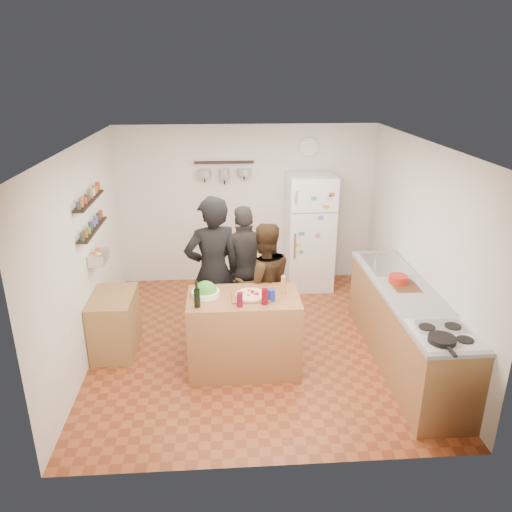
{
  "coord_description": "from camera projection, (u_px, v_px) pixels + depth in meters",
  "views": [
    {
      "loc": [
        -0.39,
        -5.54,
        3.3
      ],
      "look_at": [
        0.0,
        0.1,
        1.15
      ],
      "focal_mm": 35.0,
      "sensor_mm": 36.0,
      "label": 1
    }
  ],
  "objects": [
    {
      "name": "room_shell",
      "position": [
        254.0,
        240.0,
        6.28
      ],
      "size": [
        4.2,
        4.2,
        4.2
      ],
      "color": "brown",
      "rests_on": "ground"
    },
    {
      "name": "prep_island",
      "position": [
        244.0,
        332.0,
        5.7
      ],
      "size": [
        1.25,
        0.72,
        0.91
      ],
      "primitive_type": "cube",
      "color": "#986038",
      "rests_on": "floor"
    },
    {
      "name": "pizza_board",
      "position": [
        251.0,
        296.0,
        5.52
      ],
      "size": [
        0.42,
        0.34,
        0.02
      ],
      "primitive_type": "cube",
      "color": "brown",
      "rests_on": "prep_island"
    },
    {
      "name": "pizza",
      "position": [
        251.0,
        295.0,
        5.51
      ],
      "size": [
        0.34,
        0.34,
        0.02
      ],
      "primitive_type": "cylinder",
      "color": "beige",
      "rests_on": "pizza_board"
    },
    {
      "name": "salad_bowl",
      "position": [
        206.0,
        293.0,
        5.55
      ],
      "size": [
        0.31,
        0.31,
        0.06
      ],
      "primitive_type": "cylinder",
      "color": "white",
      "rests_on": "prep_island"
    },
    {
      "name": "wine_bottle",
      "position": [
        197.0,
        298.0,
        5.26
      ],
      "size": [
        0.07,
        0.07,
        0.2
      ],
      "primitive_type": "cylinder",
      "color": "black",
      "rests_on": "prep_island"
    },
    {
      "name": "wine_glass_near",
      "position": [
        240.0,
        300.0,
        5.28
      ],
      "size": [
        0.06,
        0.06,
        0.16
      ],
      "primitive_type": "cylinder",
      "color": "#5D0724",
      "rests_on": "prep_island"
    },
    {
      "name": "wine_glass_far",
      "position": [
        265.0,
        297.0,
        5.33
      ],
      "size": [
        0.07,
        0.07,
        0.17
      ],
      "primitive_type": "cylinder",
      "color": "#590710",
      "rests_on": "prep_island"
    },
    {
      "name": "pepper_mill",
      "position": [
        283.0,
        286.0,
        5.58
      ],
      "size": [
        0.05,
        0.05,
        0.17
      ],
      "primitive_type": "cylinder",
      "color": "#AD7948",
      "rests_on": "prep_island"
    },
    {
      "name": "salt_canister",
      "position": [
        271.0,
        295.0,
        5.42
      ],
      "size": [
        0.08,
        0.08,
        0.13
      ],
      "primitive_type": "cylinder",
      "color": "navy",
      "rests_on": "prep_island"
    },
    {
      "name": "person_left",
      "position": [
        213.0,
        272.0,
        6.08
      ],
      "size": [
        0.8,
        0.64,
        1.91
      ],
      "primitive_type": "imported",
      "rotation": [
        0.0,
        0.0,
        3.44
      ],
      "color": "black",
      "rests_on": "floor"
    },
    {
      "name": "person_center",
      "position": [
        264.0,
        284.0,
        6.14
      ],
      "size": [
        0.87,
        0.74,
        1.58
      ],
      "primitive_type": "imported",
      "rotation": [
        0.0,
        0.0,
        3.34
      ],
      "color": "black",
      "rests_on": "floor"
    },
    {
      "name": "person_back",
      "position": [
        245.0,
        269.0,
        6.49
      ],
      "size": [
        1.04,
        0.58,
        1.68
      ],
      "primitive_type": "imported",
      "rotation": [
        0.0,
        0.0,
        3.33
      ],
      "color": "#2A2826",
      "rests_on": "floor"
    },
    {
      "name": "counter_run",
      "position": [
        405.0,
        328.0,
        5.8
      ],
      "size": [
        0.63,
        2.63,
        0.9
      ],
      "primitive_type": "cube",
      "color": "#9E7042",
      "rests_on": "floor"
    },
    {
      "name": "stove_top",
      "position": [
        445.0,
        335.0,
        4.75
      ],
      "size": [
        0.6,
        0.62,
        0.02
      ],
      "primitive_type": "cube",
      "color": "white",
      "rests_on": "counter_run"
    },
    {
      "name": "skillet",
      "position": [
        442.0,
        340.0,
        4.6
      ],
      "size": [
        0.26,
        0.26,
        0.05
      ],
      "primitive_type": "cylinder",
      "color": "black",
      "rests_on": "stove_top"
    },
    {
      "name": "sink",
      "position": [
        386.0,
        264.0,
        6.43
      ],
      "size": [
        0.5,
        0.8,
        0.03
      ],
      "primitive_type": "cube",
      "color": "silver",
      "rests_on": "counter_run"
    },
    {
      "name": "cutting_board",
      "position": [
        405.0,
        286.0,
        5.79
      ],
      "size": [
        0.3,
        0.4,
        0.02
      ],
      "primitive_type": "cube",
      "color": "#995B37",
      "rests_on": "counter_run"
    },
    {
      "name": "red_bowl",
      "position": [
        398.0,
        279.0,
        5.85
      ],
      "size": [
        0.22,
        0.22,
        0.09
      ],
      "primitive_type": "cylinder",
      "color": "#A21E12",
      "rests_on": "counter_run"
    },
    {
      "name": "fridge",
      "position": [
        310.0,
        232.0,
        7.73
      ],
      "size": [
        0.7,
        0.68,
        1.8
      ],
      "primitive_type": "cube",
      "color": "white",
      "rests_on": "floor"
    },
    {
      "name": "wall_clock",
      "position": [
        309.0,
        147.0,
        7.6
      ],
      "size": [
        0.3,
        0.03,
        0.3
      ],
      "primitive_type": "cylinder",
      "rotation": [
        1.57,
        0.0,
        0.0
      ],
      "color": "silver",
      "rests_on": "back_wall"
    },
    {
      "name": "spice_shelf_lower",
      "position": [
        93.0,
        229.0,
        5.89
      ],
      "size": [
        0.12,
        1.0,
        0.02
      ],
      "primitive_type": "cube",
      "color": "black",
      "rests_on": "left_wall"
    },
    {
      "name": "spice_shelf_upper",
      "position": [
        89.0,
        201.0,
        5.76
      ],
      "size": [
        0.12,
        1.0,
        0.02
      ],
      "primitive_type": "cube",
      "color": "black",
      "rests_on": "left_wall"
    },
    {
      "name": "produce_basket",
      "position": [
        99.0,
        257.0,
        6.02
      ],
      "size": [
        0.18,
        0.35,
        0.14
      ],
      "primitive_type": "cube",
      "color": "silver",
      "rests_on": "left_wall"
    },
    {
      "name": "side_table",
      "position": [
        115.0,
        323.0,
        6.1
      ],
      "size": [
        0.5,
        0.8,
        0.73
      ],
      "primitive_type": "cube",
      "color": "#A77846",
      "rests_on": "floor"
    },
    {
      "name": "pot_rack",
      "position": [
        224.0,
        162.0,
        7.51
      ],
      "size": [
        0.9,
        0.04,
        0.04
      ],
      "primitive_type": "cube",
      "color": "black",
      "rests_on": "back_wall"
    }
  ]
}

